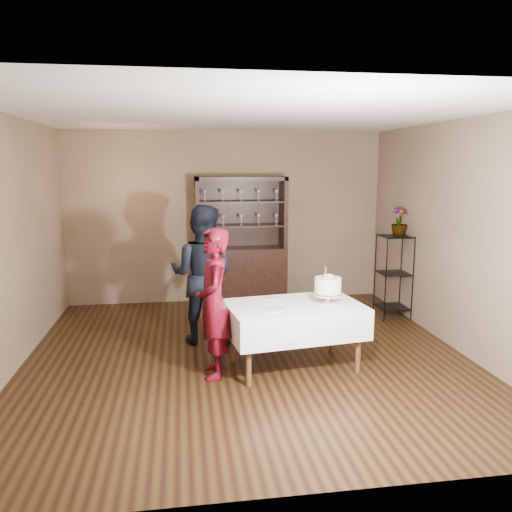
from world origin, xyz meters
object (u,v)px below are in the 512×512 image
Objects in this scene: potted_plant at (399,222)px; plant_etagere at (394,273)px; china_hutch at (241,262)px; woman at (214,303)px; man at (203,275)px; cake_table at (294,319)px; cake at (328,287)px.

plant_etagere is at bearing 130.91° from potted_plant.
china_hutch reaches higher than woman.
man reaches higher than potted_plant.
man is at bearing -111.84° from china_hutch.
china_hutch is 2.65m from cake_table.
woman is (-2.68, -1.67, 0.13)m from plant_etagere.
cake reaches higher than cake_table.
china_hutch is 1.17× the size of man.
woman is 1.24m from cake.
woman is 3.86× the size of potted_plant.
cake_table is at bearing -138.95° from plant_etagere.
potted_plant is (2.78, 0.59, 0.54)m from man.
plant_etagere is 0.74m from potted_plant.
china_hutch reaches higher than plant_etagere.
woman is at bearing -102.52° from china_hutch.
man is at bearing -168.03° from potted_plant.
china_hutch is 4.53× the size of cake.
cake is (0.36, -0.00, 0.34)m from cake_table.
plant_etagere is 0.77× the size of woman.
cake_table is 0.90m from woman.
china_hutch is 4.95× the size of potted_plant.
china_hutch is at bearing 103.33° from cake.
cake is (1.23, 0.08, 0.10)m from woman.
man reaches higher than woman.
china_hutch is at bearing 167.57° from woman.
man is (-0.93, 0.96, 0.31)m from cake_table.
plant_etagere is at bearing 41.05° from cake_table.
cake_table is at bearing 154.05° from man.
cake_table is 2.56m from potted_plant.
potted_plant is at bearing -49.09° from plant_etagere.
man is 4.22× the size of potted_plant.
plant_etagere is 0.79× the size of cake_table.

